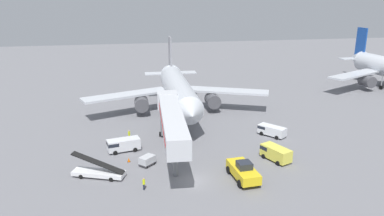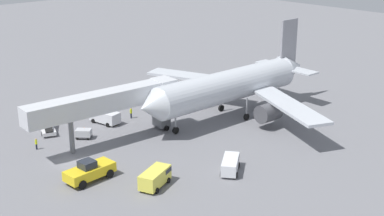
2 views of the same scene
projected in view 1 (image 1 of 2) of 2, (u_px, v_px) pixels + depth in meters
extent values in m
plane|color=slate|center=(195.00, 181.00, 49.68)|extent=(300.00, 300.00, 0.00)
cylinder|color=silver|center=(179.00, 91.00, 74.72)|extent=(5.92, 27.83, 5.08)
cone|color=silver|center=(191.00, 114.00, 60.11)|extent=(5.08, 3.43, 4.98)
cone|color=silver|center=(170.00, 73.00, 90.08)|extent=(4.98, 5.24, 4.83)
cube|color=gray|center=(170.00, 54.00, 87.50)|extent=(0.48, 4.02, 8.14)
cube|color=silver|center=(183.00, 73.00, 88.93)|extent=(6.19, 3.10, 0.24)
cube|color=silver|center=(158.00, 73.00, 87.98)|extent=(6.19, 3.10, 0.24)
cube|color=silver|center=(226.00, 91.00, 79.20)|extent=(18.12, 10.93, 0.44)
cube|color=silver|center=(126.00, 95.00, 75.90)|extent=(18.30, 10.01, 0.44)
cylinder|color=#4C4C51|center=(213.00, 100.00, 78.30)|extent=(2.98, 3.81, 2.87)
cylinder|color=#4C4C51|center=(142.00, 104.00, 75.96)|extent=(2.98, 3.81, 2.87)
cylinder|color=gray|center=(187.00, 123.00, 65.46)|extent=(0.28, 0.28, 3.31)
cylinder|color=black|center=(187.00, 132.00, 65.94)|extent=(0.38, 1.11, 1.10)
cylinder|color=gray|center=(191.00, 103.00, 77.67)|extent=(0.28, 0.28, 3.31)
cylinder|color=black|center=(192.00, 110.00, 78.15)|extent=(0.38, 1.11, 1.10)
cylinder|color=gray|center=(164.00, 104.00, 76.75)|extent=(0.28, 0.28, 3.31)
cylinder|color=black|center=(164.00, 112.00, 77.24)|extent=(0.38, 1.11, 1.10)
cube|color=silver|center=(172.00, 121.00, 53.29)|extent=(4.46, 21.82, 2.70)
cube|color=red|center=(162.00, 122.00, 53.11)|extent=(1.27, 18.16, 0.44)
cube|color=silver|center=(167.00, 100.00, 64.14)|extent=(3.63, 3.03, 2.84)
cube|color=#232833|center=(167.00, 97.00, 65.30)|extent=(3.31, 0.46, 0.90)
cube|color=slate|center=(168.00, 121.00, 64.65)|extent=(2.67, 1.97, 4.68)
cylinder|color=black|center=(160.00, 134.00, 65.16)|extent=(0.35, 0.82, 0.80)
cylinder|color=black|center=(176.00, 133.00, 65.51)|extent=(0.35, 0.82, 0.80)
cylinder|color=slate|center=(175.00, 159.00, 50.32)|extent=(0.70, 0.70, 5.08)
cube|color=yellow|center=(243.00, 171.00, 49.72)|extent=(3.01, 6.48, 1.23)
cube|color=#232833|center=(244.00, 165.00, 49.11)|extent=(1.93, 1.92, 0.90)
cylinder|color=black|center=(258.00, 181.00, 48.30)|extent=(0.47, 1.12, 1.10)
cylinder|color=black|center=(240.00, 184.00, 47.69)|extent=(0.47, 1.12, 1.10)
cylinder|color=black|center=(245.00, 168.00, 52.10)|extent=(0.47, 1.12, 1.10)
cylinder|color=black|center=(229.00, 170.00, 51.49)|extent=(0.47, 1.12, 1.10)
cube|color=white|center=(99.00, 173.00, 50.52)|extent=(7.42, 4.49, 0.55)
cube|color=black|center=(98.00, 163.00, 50.07)|extent=(7.13, 3.68, 2.49)
cylinder|color=black|center=(81.00, 177.00, 50.09)|extent=(0.64, 0.43, 0.60)
cylinder|color=black|center=(87.00, 171.00, 51.86)|extent=(0.64, 0.43, 0.60)
cylinder|color=black|center=(111.00, 179.00, 49.34)|extent=(0.64, 0.43, 0.60)
cylinder|color=black|center=(116.00, 173.00, 51.11)|extent=(0.64, 0.43, 0.60)
cube|color=#E5DB4C|center=(276.00, 153.00, 55.48)|extent=(3.72, 5.19, 1.81)
cube|color=#1E232D|center=(268.00, 147.00, 56.65)|extent=(2.53, 2.21, 0.58)
cylinder|color=black|center=(264.00, 156.00, 56.38)|extent=(0.60, 0.77, 0.68)
cylinder|color=black|center=(273.00, 153.00, 57.43)|extent=(0.60, 0.77, 0.68)
cylinder|color=black|center=(278.00, 163.00, 54.03)|extent=(0.60, 0.77, 0.68)
cylinder|color=black|center=(288.00, 160.00, 55.08)|extent=(0.60, 0.77, 0.68)
cube|color=white|center=(272.00, 130.00, 65.15)|extent=(4.43, 5.00, 1.52)
cube|color=#1E232D|center=(264.00, 126.00, 66.10)|extent=(2.47, 2.40, 0.49)
cylinder|color=black|center=(262.00, 133.00, 65.66)|extent=(0.68, 0.75, 0.68)
cylinder|color=black|center=(267.00, 131.00, 66.96)|extent=(0.68, 0.75, 0.68)
cylinder|color=black|center=(277.00, 138.00, 63.75)|extent=(0.68, 0.75, 0.68)
cylinder|color=black|center=(282.00, 135.00, 65.05)|extent=(0.68, 0.75, 0.68)
cube|color=silver|center=(124.00, 144.00, 58.82)|extent=(5.41, 3.03, 1.70)
cube|color=#1E232D|center=(113.00, 144.00, 58.07)|extent=(2.02, 2.37, 0.55)
cylinder|color=black|center=(115.00, 153.00, 57.60)|extent=(0.74, 0.50, 0.68)
cylinder|color=black|center=(113.00, 148.00, 59.35)|extent=(0.74, 0.50, 0.68)
cylinder|color=black|center=(135.00, 150.00, 58.76)|extent=(0.74, 0.50, 0.68)
cylinder|color=black|center=(132.00, 145.00, 60.51)|extent=(0.74, 0.50, 0.68)
cube|color=#38383D|center=(147.00, 163.00, 54.07)|extent=(2.62, 2.59, 0.22)
cube|color=silver|center=(147.00, 160.00, 53.89)|extent=(2.62, 2.59, 1.02)
cylinder|color=black|center=(147.00, 167.00, 53.12)|extent=(0.34, 0.33, 0.36)
cylinder|color=black|center=(140.00, 165.00, 53.87)|extent=(0.34, 0.33, 0.36)
cylinder|color=black|center=(154.00, 163.00, 54.34)|extent=(0.34, 0.33, 0.36)
cylinder|color=black|center=(148.00, 161.00, 55.08)|extent=(0.34, 0.33, 0.36)
cylinder|color=#1E2333|center=(129.00, 138.00, 63.35)|extent=(0.27, 0.27, 0.88)
cylinder|color=#D8EA19|center=(129.00, 134.00, 63.12)|extent=(0.35, 0.35, 0.70)
sphere|color=tan|center=(129.00, 131.00, 62.98)|extent=(0.24, 0.24, 0.24)
cylinder|color=#1E2333|center=(144.00, 187.00, 47.20)|extent=(0.31, 0.31, 0.81)
cylinder|color=#D8EA19|center=(144.00, 182.00, 46.99)|extent=(0.42, 0.42, 0.64)
sphere|color=tan|center=(144.00, 179.00, 46.86)|extent=(0.22, 0.22, 0.22)
cube|color=black|center=(129.00, 162.00, 55.26)|extent=(0.45, 0.45, 0.03)
cone|color=orange|center=(129.00, 160.00, 55.16)|extent=(0.38, 0.38, 0.66)
cone|color=silver|center=(356.00, 58.00, 110.45)|extent=(5.26, 5.45, 4.97)
cube|color=#1947A3|center=(361.00, 42.00, 107.84)|extent=(0.59, 4.07, 8.37)
cube|color=silver|center=(369.00, 58.00, 109.59)|extent=(6.44, 3.31, 0.24)
cube|color=silver|center=(351.00, 59.00, 108.09)|extent=(6.44, 3.31, 0.24)
cube|color=silver|center=(355.00, 74.00, 95.45)|extent=(18.19, 11.45, 0.44)
cylinder|color=#4C4C51|center=(367.00, 81.00, 95.80)|extent=(3.14, 3.96, 2.92)
cylinder|color=gray|center=(382.00, 81.00, 96.97)|extent=(0.28, 0.28, 3.34)
cylinder|color=black|center=(381.00, 87.00, 97.46)|extent=(0.41, 1.12, 1.10)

